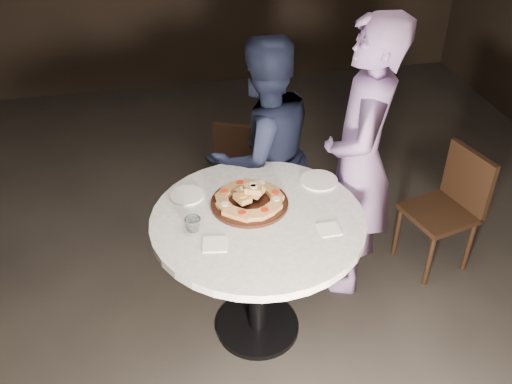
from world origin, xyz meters
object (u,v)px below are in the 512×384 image
focaccia_pile (250,197)px  table (258,241)px  chair_right (451,202)px  diner_navy (262,155)px  chair_far (244,160)px  water_glass (193,225)px  serving_board (249,203)px  diner_teal (360,162)px

focaccia_pile → table: bearing=-81.2°
chair_right → diner_navy: size_ratio=0.53×
focaccia_pile → chair_far: focaccia_pile is taller
table → water_glass: (-0.34, -0.04, 0.20)m
focaccia_pile → chair_right: bearing=10.0°
table → diner_navy: bearing=76.2°
serving_board → chair_far: size_ratio=0.52×
chair_right → diner_navy: bearing=-120.6°
chair_far → diner_teal: 1.07m
serving_board → water_glass: 0.36m
table → focaccia_pile: size_ratio=3.09×
water_glass → diner_navy: bearing=55.5°
diner_teal → water_glass: bearing=-47.5°
chair_far → focaccia_pile: bearing=105.5°
table → water_glass: size_ratio=14.01×
chair_right → diner_teal: 0.79m
focaccia_pile → diner_teal: bearing=17.5°
serving_board → chair_far: bearing=81.2°
diner_teal → diner_navy: bearing=-104.1°
chair_far → chair_right: (1.22, -0.79, 0.01)m
chair_right → diner_teal: (-0.68, -0.02, 0.41)m
focaccia_pile → chair_right: focaccia_pile is taller
focaccia_pile → diner_navy: (0.20, 0.59, -0.11)m
focaccia_pile → diner_navy: bearing=71.8°
chair_far → serving_board: bearing=105.5°
chair_right → chair_far: bearing=-137.2°
serving_board → chair_right: bearing=10.1°
chair_far → diner_teal: bearing=148.0°
water_glass → chair_far: 1.36m
table → chair_far: table is taller
table → diner_teal: diner_teal is taller
table → chair_right: bearing=15.1°
table → diner_teal: bearing=26.9°
table → diner_teal: size_ratio=0.65×
serving_board → diner_teal: (0.71, 0.23, 0.03)m
chair_right → water_glass: bearing=-90.8°
chair_far → diner_teal: (0.54, -0.82, 0.42)m
table → chair_far: (0.14, 1.16, -0.22)m
chair_far → diner_navy: bearing=118.8°
serving_board → focaccia_pile: size_ratio=1.12×
diner_navy → diner_teal: size_ratio=0.88×
serving_board → water_glass: water_glass is taller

